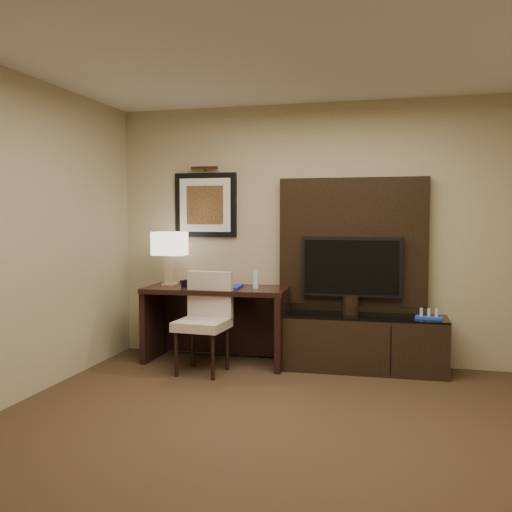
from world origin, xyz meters
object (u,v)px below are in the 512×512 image
(desk, at_px, (217,325))
(desk_chair, at_px, (202,324))
(credenza, at_px, (363,343))
(desk_phone, at_px, (194,282))
(table_lamp, at_px, (170,259))
(water_bottle, at_px, (256,279))
(tv, at_px, (351,267))
(minibar_tray, at_px, (429,314))
(ice_bucket, at_px, (351,305))

(desk, bearing_deg, desk_chair, -93.08)
(credenza, distance_m, desk_phone, 1.84)
(table_lamp, distance_m, water_bottle, 0.98)
(credenza, bearing_deg, tv, 133.47)
(desk_chair, relative_size, table_lamp, 1.76)
(credenza, height_order, table_lamp, table_lamp)
(desk, relative_size, table_lamp, 2.66)
(credenza, distance_m, minibar_tray, 0.69)
(desk_phone, bearing_deg, minibar_tray, 13.87)
(tv, xyz_separation_m, table_lamp, (-1.92, -0.13, 0.05))
(desk, relative_size, water_bottle, 7.93)
(credenza, relative_size, ice_bucket, 8.76)
(credenza, xyz_separation_m, water_bottle, (-1.09, -0.03, 0.61))
(ice_bucket, bearing_deg, minibar_tray, -4.61)
(minibar_tray, bearing_deg, credenza, 178.05)
(desk_chair, relative_size, ice_bucket, 5.36)
(ice_bucket, xyz_separation_m, minibar_tray, (0.75, -0.06, -0.05))
(desk, xyz_separation_m, ice_bucket, (1.38, 0.09, 0.25))
(water_bottle, relative_size, ice_bucket, 1.02)
(desk_phone, bearing_deg, desk_chair, -47.27)
(credenza, relative_size, desk_chair, 1.64)
(desk, relative_size, minibar_tray, 5.91)
(desk, height_order, tv, tv)
(tv, distance_m, ice_bucket, 0.39)
(credenza, bearing_deg, ice_bucket, 162.19)
(tv, xyz_separation_m, ice_bucket, (0.01, -0.10, -0.38))
(desk_chair, bearing_deg, table_lamp, 141.22)
(table_lamp, height_order, minibar_tray, table_lamp)
(water_bottle, bearing_deg, desk_chair, -132.56)
(desk_chair, bearing_deg, desk_phone, 123.87)
(credenza, xyz_separation_m, tv, (-0.14, 0.14, 0.74))
(minibar_tray, bearing_deg, table_lamp, 179.35)
(table_lamp, bearing_deg, desk_phone, -15.31)
(desk_phone, bearing_deg, table_lamp, 177.30)
(desk_chair, bearing_deg, ice_bucket, 24.57)
(desk_chair, relative_size, water_bottle, 5.25)
(tv, height_order, minibar_tray, tv)
(ice_bucket, bearing_deg, desk_phone, -176.04)
(tv, relative_size, ice_bucket, 5.47)
(table_lamp, relative_size, minibar_tray, 2.22)
(water_bottle, bearing_deg, table_lamp, 177.70)
(desk_chair, bearing_deg, credenza, 21.55)
(desk, xyz_separation_m, tv, (1.37, 0.19, 0.62))
(ice_bucket, bearing_deg, desk_chair, -159.18)
(desk, bearing_deg, ice_bucket, 1.25)
(minibar_tray, bearing_deg, water_bottle, -179.72)
(table_lamp, relative_size, ice_bucket, 3.05)
(table_lamp, bearing_deg, water_bottle, -2.30)
(desk, bearing_deg, desk_phone, -177.12)
(water_bottle, bearing_deg, tv, 10.04)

